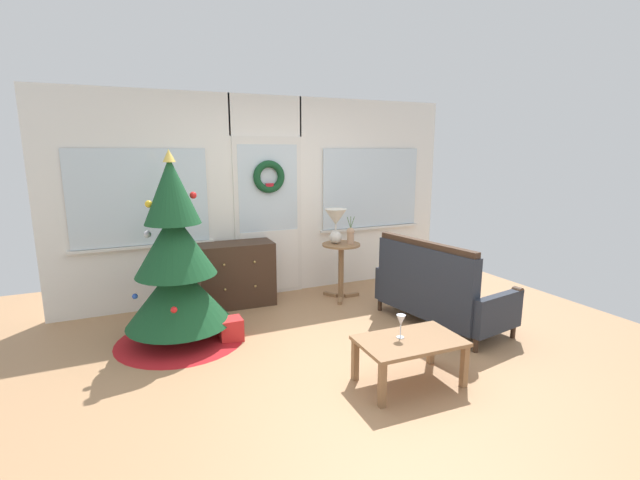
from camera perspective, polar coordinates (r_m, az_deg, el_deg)
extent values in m
plane|color=#AD7F56|center=(4.29, 2.52, -14.64)|extent=(6.76, 6.76, 0.00)
cube|color=white|center=(5.55, -21.97, 4.33)|extent=(2.15, 0.08, 2.55)
cube|color=white|center=(6.45, 6.31, 5.98)|extent=(2.15, 0.08, 2.55)
cube|color=white|center=(5.80, -7.02, 15.49)|extent=(0.94, 0.08, 0.50)
cube|color=silver|center=(5.81, -6.60, 2.89)|extent=(0.90, 0.05, 2.05)
cube|color=white|center=(5.91, -6.40, -2.66)|extent=(0.78, 0.02, 0.80)
cube|color=silver|center=(5.75, -6.62, 6.56)|extent=(0.78, 0.01, 1.10)
cube|color=silver|center=(5.49, -22.00, 5.04)|extent=(1.50, 0.01, 1.10)
cube|color=silver|center=(6.39, 6.59, 6.60)|extent=(1.50, 0.01, 1.10)
cube|color=silver|center=(5.56, -21.56, -0.81)|extent=(1.59, 0.06, 0.03)
cube|color=silver|center=(6.45, 6.53, 1.55)|extent=(1.59, 0.06, 0.03)
torus|color=#164424|center=(5.70, -6.53, 8.03)|extent=(0.41, 0.09, 0.41)
cube|color=red|center=(5.70, -6.45, 6.72)|extent=(0.10, 0.02, 0.10)
cylinder|color=#4C331E|center=(4.77, -17.43, -10.68)|extent=(0.10, 0.10, 0.26)
cone|color=red|center=(4.80, -17.37, -11.56)|extent=(1.27, 1.27, 0.10)
cone|color=#194C28|center=(4.65, -17.70, -6.46)|extent=(1.02, 1.02, 0.63)
cone|color=#194C28|center=(4.52, -18.09, -0.36)|extent=(0.78, 0.78, 0.63)
cone|color=#194C28|center=(4.45, -18.50, 6.01)|extent=(0.53, 0.53, 0.63)
cone|color=#E0BC4C|center=(4.44, -18.77, 10.19)|extent=(0.12, 0.12, 0.12)
sphere|color=red|center=(4.51, -15.91, 5.53)|extent=(0.07, 0.07, 0.07)
sphere|color=gold|center=(4.47, -21.06, 4.31)|extent=(0.07, 0.07, 0.07)
sphere|color=silver|center=(4.64, -21.19, 0.70)|extent=(0.07, 0.07, 0.07)
sphere|color=#264CB2|center=(4.60, -22.58, -6.67)|extent=(0.05, 0.05, 0.05)
sphere|color=red|center=(4.26, -18.16, -8.48)|extent=(0.06, 0.06, 0.06)
cube|color=#3D281C|center=(5.57, -10.64, -4.31)|extent=(0.92, 0.46, 0.78)
sphere|color=tan|center=(5.28, -12.16, -3.12)|extent=(0.03, 0.03, 0.03)
sphere|color=tan|center=(5.34, -8.35, -2.79)|extent=(0.03, 0.03, 0.03)
sphere|color=tan|center=(5.36, -12.02, -6.22)|extent=(0.03, 0.03, 0.03)
sphere|color=tan|center=(5.42, -8.26, -5.86)|extent=(0.03, 0.03, 0.03)
cylinder|color=#3D281C|center=(5.04, 23.45, -10.63)|extent=(0.05, 0.05, 0.14)
cylinder|color=#3D281C|center=(5.82, 12.12, -6.96)|extent=(0.05, 0.05, 0.14)
cylinder|color=#3D281C|center=(4.58, 19.27, -12.58)|extent=(0.05, 0.05, 0.14)
cylinder|color=#3D281C|center=(5.43, 7.66, -8.18)|extent=(0.05, 0.05, 0.14)
cube|color=#282D38|center=(5.14, 15.32, -7.99)|extent=(0.92, 1.40, 0.14)
cube|color=#282D38|center=(4.81, 13.21, -4.48)|extent=(0.33, 1.30, 0.62)
cube|color=#3D281C|center=(4.73, 13.40, -0.51)|extent=(0.29, 1.27, 0.06)
cube|color=#282D38|center=(4.71, 21.85, -8.69)|extent=(0.67, 0.20, 0.38)
cylinder|color=#3D281C|center=(4.89, 23.94, -6.02)|extent=(0.10, 0.10, 0.09)
cube|color=#282D38|center=(5.55, 9.96, -4.98)|extent=(0.67, 0.20, 0.38)
cylinder|color=#3D281C|center=(5.71, 12.13, -2.84)|extent=(0.10, 0.10, 0.09)
cylinder|color=#8E6642|center=(5.64, 2.73, -0.60)|extent=(0.48, 0.48, 0.02)
cylinder|color=#8E6642|center=(5.72, 2.69, -4.13)|extent=(0.07, 0.07, 0.70)
cube|color=#8E6642|center=(5.89, 4.06, -7.02)|extent=(0.20, 0.05, 0.04)
cube|color=#8E6642|center=(5.90, 1.35, -6.95)|extent=(0.14, 0.20, 0.04)
cube|color=#8E6642|center=(5.67, 2.58, -7.75)|extent=(0.14, 0.20, 0.04)
sphere|color=silver|center=(5.62, 2.01, 0.36)|extent=(0.16, 0.16, 0.16)
cylinder|color=silver|center=(5.60, 2.02, 1.65)|extent=(0.02, 0.02, 0.06)
cone|color=silver|center=(5.58, 2.03, 2.97)|extent=(0.28, 0.28, 0.20)
cylinder|color=tan|center=(5.61, 3.92, 0.30)|extent=(0.09, 0.09, 0.16)
sphere|color=tan|center=(5.60, 3.94, 1.10)|extent=(0.10, 0.10, 0.10)
cylinder|color=#4C7042|center=(5.57, 3.76, 2.10)|extent=(0.07, 0.01, 0.17)
cylinder|color=#4C7042|center=(5.58, 3.95, 2.11)|extent=(0.01, 0.01, 0.18)
cylinder|color=#4C7042|center=(5.59, 4.14, 2.12)|extent=(0.07, 0.01, 0.17)
cube|color=#8E6642|center=(3.77, 11.41, -12.54)|extent=(0.86, 0.55, 0.03)
cube|color=#8E6642|center=(3.50, 7.95, -17.89)|extent=(0.05, 0.05, 0.35)
cube|color=#8E6642|center=(3.90, 17.97, -15.11)|extent=(0.05, 0.05, 0.35)
cube|color=#8E6642|center=(3.84, 4.51, -15.01)|extent=(0.05, 0.05, 0.35)
cube|color=#8E6642|center=(4.21, 14.01, -12.84)|extent=(0.05, 0.05, 0.35)
cylinder|color=silver|center=(3.78, 10.22, -12.13)|extent=(0.06, 0.06, 0.01)
cylinder|color=silver|center=(3.76, 10.25, -11.40)|extent=(0.01, 0.01, 0.10)
cone|color=silver|center=(3.72, 10.31, -10.05)|extent=(0.08, 0.08, 0.09)
cube|color=red|center=(4.66, -11.35, -11.13)|extent=(0.23, 0.21, 0.23)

